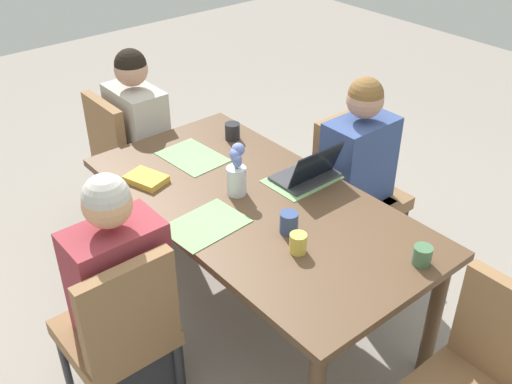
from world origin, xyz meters
name	(u,v)px	position (x,y,z in m)	size (l,w,h in m)	color
ground_plane	(256,313)	(0.00, 0.00, 0.00)	(10.00, 10.00, 0.00)	gray
dining_table	(256,215)	(0.00, 0.00, 0.67)	(1.83, 0.94, 0.75)	brown
chair_head_right_left_near	(126,155)	(1.23, 0.06, 0.50)	(0.44, 0.44, 0.90)	olive
person_head_right_left_near	(141,151)	(1.17, -0.02, 0.53)	(0.40, 0.36, 1.19)	#2D2D33
chair_near_left_mid	(353,183)	(0.07, -0.81, 0.50)	(0.44, 0.44, 0.90)	olive
person_near_left_mid	(356,187)	(0.00, -0.75, 0.53)	(0.36, 0.40, 1.19)	#2D2D33
chair_far_left_far	(121,327)	(-0.10, 0.83, 0.50)	(0.44, 0.44, 0.90)	olive
person_far_left_far	(124,307)	(-0.02, 0.77, 0.53)	(0.36, 0.40, 1.19)	#2D2D33
chair_head_left_right_near	(481,381)	(-1.23, -0.11, 0.50)	(0.44, 0.44, 0.90)	olive
flower_vase	(236,172)	(0.11, 0.03, 0.87)	(0.10, 0.11, 0.27)	silver
placemat_head_right_left_near	(193,157)	(0.55, -0.01, 0.75)	(0.36, 0.26, 0.00)	#7FAD70
placemat_near_left_mid	(302,179)	(0.00, -0.31, 0.75)	(0.36, 0.26, 0.00)	#7FAD70
placemat_far_left_far	(206,225)	(-0.01, 0.31, 0.75)	(0.36, 0.26, 0.00)	#7FAD70
laptop_near_left_mid	(308,173)	(-0.02, -0.33, 0.79)	(0.22, 0.32, 0.21)	#38383D
coffee_mug_near_left	(232,131)	(0.59, -0.31, 0.80)	(0.09, 0.09, 0.10)	#232328
coffee_mug_near_right	(289,223)	(-0.29, 0.05, 0.80)	(0.08, 0.08, 0.10)	#33477A
coffee_mug_centre_left	(422,255)	(-0.81, -0.23, 0.79)	(0.08, 0.08, 0.08)	#47704C
coffee_mug_centre_right	(298,243)	(-0.42, 0.11, 0.79)	(0.08, 0.08, 0.09)	#DBC64C
book_red_cover	(146,179)	(0.49, 0.32, 0.77)	(0.20, 0.14, 0.03)	gold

